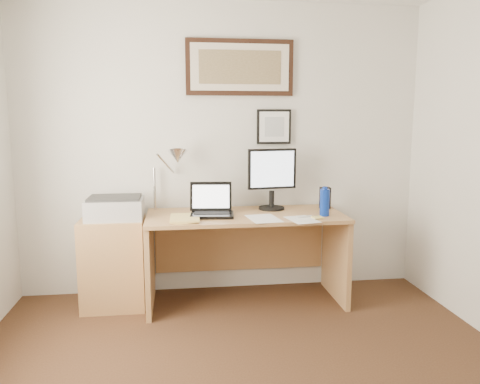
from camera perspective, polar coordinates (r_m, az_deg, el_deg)
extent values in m
cube|color=silver|center=(4.10, -2.15, 5.15)|extent=(3.50, 0.02, 2.50)
cube|color=#A47444|center=(3.96, -15.13, -8.34)|extent=(0.50, 0.40, 0.73)
cylinder|color=#0B2C9B|center=(3.79, 10.28, -1.26)|extent=(0.08, 0.08, 0.22)
cylinder|color=#0B2C9B|center=(3.77, 10.33, 0.51)|extent=(0.04, 0.04, 0.02)
cube|color=black|center=(4.10, 10.32, -0.72)|extent=(0.08, 0.07, 0.19)
cube|color=white|center=(3.65, 2.90, -3.25)|extent=(0.27, 0.35, 0.00)
cube|color=white|center=(3.63, 7.57, -3.35)|extent=(0.25, 0.31, 0.00)
cube|color=#EED670|center=(3.71, 9.44, -3.07)|extent=(0.09, 0.09, 0.01)
cylinder|color=white|center=(3.71, 7.82, -3.02)|extent=(0.14, 0.06, 0.02)
imported|color=#E3C56B|center=(3.63, -8.50, -3.25)|extent=(0.23, 0.31, 0.02)
cube|color=#A47444|center=(3.82, 0.66, -2.93)|extent=(1.60, 0.70, 0.03)
cube|color=#A47444|center=(3.89, -10.93, -8.60)|extent=(0.04, 0.65, 0.72)
cube|color=#A47444|center=(4.10, 11.62, -7.71)|extent=(0.04, 0.65, 0.72)
cube|color=#A47444|center=(4.21, 0.01, -5.81)|extent=(1.50, 0.03, 0.55)
cube|color=black|center=(3.73, -3.41, -2.81)|extent=(0.36, 0.27, 0.02)
cube|color=black|center=(3.76, -3.45, -2.51)|extent=(0.29, 0.16, 0.00)
cube|color=black|center=(3.84, -3.58, -0.53)|extent=(0.35, 0.11, 0.23)
cube|color=white|center=(3.83, -3.57, -0.55)|extent=(0.30, 0.08, 0.18)
cylinder|color=black|center=(4.03, 3.86, -1.97)|extent=(0.22, 0.22, 0.02)
cylinder|color=black|center=(4.01, 3.87, -0.85)|extent=(0.04, 0.04, 0.14)
cube|color=black|center=(3.97, 3.94, 2.83)|extent=(0.42, 0.09, 0.34)
cube|color=white|center=(3.95, 3.99, 2.80)|extent=(0.38, 0.06, 0.30)
cube|color=#A8A8AA|center=(3.86, -14.98, -1.99)|extent=(0.44, 0.34, 0.16)
cube|color=#2D2D2D|center=(3.84, -15.04, -0.67)|extent=(0.40, 0.30, 0.02)
cylinder|color=silver|center=(4.04, -10.37, 0.39)|extent=(0.02, 0.02, 0.36)
cylinder|color=silver|center=(3.95, -9.05, 3.44)|extent=(0.15, 0.23, 0.19)
cone|color=silver|center=(3.88, -7.62, 4.27)|extent=(0.16, 0.18, 0.15)
cube|color=black|center=(4.10, -0.02, 14.95)|extent=(0.92, 0.03, 0.47)
cube|color=beige|center=(4.09, 0.02, 14.97)|extent=(0.84, 0.01, 0.39)
cube|color=brown|center=(4.08, 0.03, 14.98)|extent=(0.70, 0.00, 0.28)
cube|color=black|center=(4.13, 4.15, 7.94)|extent=(0.30, 0.02, 0.30)
cube|color=white|center=(4.12, 4.19, 7.94)|extent=(0.26, 0.00, 0.26)
cube|color=#ADB2B7|center=(4.11, 4.21, 7.93)|extent=(0.17, 0.00, 0.17)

